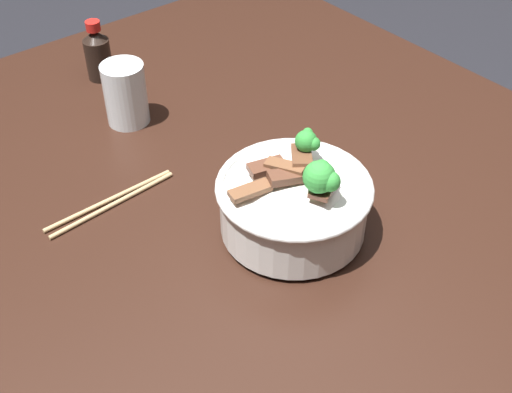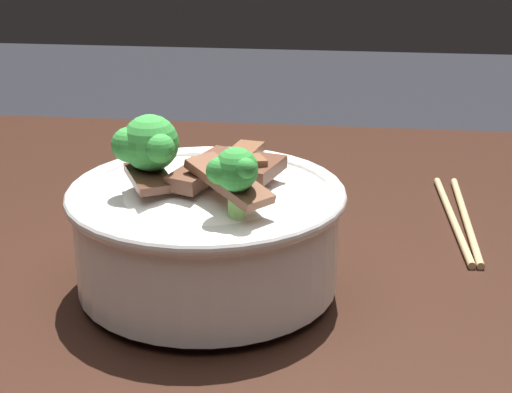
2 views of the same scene
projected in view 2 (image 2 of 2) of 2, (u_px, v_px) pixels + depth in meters
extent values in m
cube|color=black|center=(293.00, 343.00, 0.64)|extent=(1.38, 1.08, 0.04)
cylinder|color=white|center=(208.00, 286.00, 0.68)|extent=(0.10, 0.10, 0.01)
cylinder|color=white|center=(207.00, 239.00, 0.66)|extent=(0.21, 0.21, 0.08)
torus|color=white|center=(206.00, 194.00, 0.65)|extent=(0.22, 0.22, 0.01)
ellipsoid|color=white|center=(207.00, 219.00, 0.65)|extent=(0.18, 0.18, 0.06)
cube|color=brown|center=(242.00, 154.00, 0.70)|extent=(0.03, 0.06, 0.01)
cube|color=#563323|center=(205.00, 170.00, 0.64)|extent=(0.05, 0.08, 0.02)
cube|color=#4C2B1E|center=(149.00, 177.00, 0.63)|extent=(0.05, 0.06, 0.01)
cube|color=brown|center=(229.00, 181.00, 0.61)|extent=(0.07, 0.07, 0.02)
cube|color=#563323|center=(260.00, 169.00, 0.65)|extent=(0.04, 0.06, 0.01)
cube|color=brown|center=(229.00, 165.00, 0.64)|extent=(0.06, 0.04, 0.01)
cylinder|color=#6BA84C|center=(152.00, 177.00, 0.64)|extent=(0.01, 0.01, 0.03)
sphere|color=green|center=(150.00, 143.00, 0.63)|extent=(0.04, 0.04, 0.04)
sphere|color=green|center=(129.00, 145.00, 0.63)|extent=(0.03, 0.03, 0.03)
sphere|color=green|center=(160.00, 149.00, 0.62)|extent=(0.02, 0.02, 0.02)
cylinder|color=#7AB256|center=(236.00, 201.00, 0.59)|extent=(0.01, 0.01, 0.03)
sphere|color=#2D8433|center=(236.00, 169.00, 0.59)|extent=(0.03, 0.03, 0.03)
sphere|color=#2D8433|center=(220.00, 171.00, 0.58)|extent=(0.02, 0.02, 0.02)
sphere|color=#2D8433|center=(246.00, 168.00, 0.57)|extent=(0.01, 0.01, 0.01)
cylinder|color=tan|center=(452.00, 218.00, 0.81)|extent=(0.02, 0.22, 0.01)
cylinder|color=tan|center=(466.00, 219.00, 0.81)|extent=(0.01, 0.22, 0.01)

